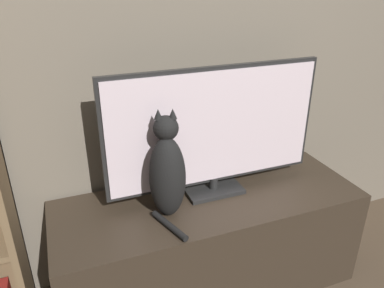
# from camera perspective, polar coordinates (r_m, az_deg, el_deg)

# --- Properties ---
(wall_back) EXTENTS (4.80, 0.05, 2.60)m
(wall_back) POSITION_cam_1_polar(r_m,az_deg,el_deg) (1.85, -0.78, 17.12)
(wall_back) COLOR #756B5B
(wall_back) RESTS_ON ground_plane
(tv_stand) EXTENTS (1.51, 0.53, 0.54)m
(tv_stand) POSITION_cam_1_polar(r_m,az_deg,el_deg) (2.01, 2.62, -14.79)
(tv_stand) COLOR #33281E
(tv_stand) RESTS_ON ground_plane
(tv) EXTENTS (1.06, 0.17, 0.63)m
(tv) POSITION_cam_1_polar(r_m,az_deg,el_deg) (1.76, 3.45, 2.08)
(tv) COLOR black
(tv) RESTS_ON tv_stand
(cat) EXTENTS (0.19, 0.31, 0.50)m
(cat) POSITION_cam_1_polar(r_m,az_deg,el_deg) (1.63, -3.78, -4.31)
(cat) COLOR black
(cat) RESTS_ON tv_stand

